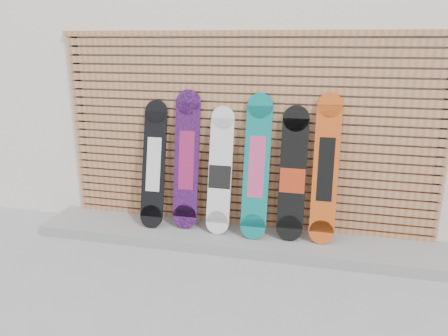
{
  "coord_description": "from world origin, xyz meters",
  "views": [
    {
      "loc": [
        0.74,
        -3.7,
        2.21
      ],
      "look_at": [
        -0.33,
        0.75,
        0.85
      ],
      "focal_mm": 35.0,
      "sensor_mm": 36.0,
      "label": 1
    }
  ],
  "objects_px": {
    "snowboard_1": "(187,160)",
    "snowboard_3": "(257,167)",
    "snowboard_2": "(220,171)",
    "snowboard_5": "(326,169)",
    "snowboard_4": "(293,175)",
    "snowboard_0": "(154,164)"
  },
  "relations": [
    {
      "from": "snowboard_0",
      "to": "snowboard_5",
      "type": "distance_m",
      "value": 1.91
    },
    {
      "from": "snowboard_2",
      "to": "snowboard_5",
      "type": "height_order",
      "value": "snowboard_5"
    },
    {
      "from": "snowboard_2",
      "to": "snowboard_3",
      "type": "xyz_separation_m",
      "value": [
        0.41,
        -0.02,
        0.09
      ]
    },
    {
      "from": "snowboard_1",
      "to": "snowboard_5",
      "type": "distance_m",
      "value": 1.53
    },
    {
      "from": "snowboard_4",
      "to": "snowboard_0",
      "type": "bearing_deg",
      "value": -179.46
    },
    {
      "from": "snowboard_2",
      "to": "snowboard_5",
      "type": "xyz_separation_m",
      "value": [
        1.13,
        0.01,
        0.1
      ]
    },
    {
      "from": "snowboard_2",
      "to": "snowboard_3",
      "type": "bearing_deg",
      "value": -2.38
    },
    {
      "from": "snowboard_2",
      "to": "snowboard_4",
      "type": "distance_m",
      "value": 0.79
    },
    {
      "from": "snowboard_0",
      "to": "snowboard_3",
      "type": "distance_m",
      "value": 1.19
    },
    {
      "from": "snowboard_1",
      "to": "snowboard_3",
      "type": "bearing_deg",
      "value": -3.23
    },
    {
      "from": "snowboard_3",
      "to": "snowboard_4",
      "type": "distance_m",
      "value": 0.39
    },
    {
      "from": "snowboard_0",
      "to": "snowboard_5",
      "type": "bearing_deg",
      "value": 0.6
    },
    {
      "from": "snowboard_2",
      "to": "snowboard_4",
      "type": "height_order",
      "value": "snowboard_4"
    },
    {
      "from": "snowboard_4",
      "to": "snowboard_5",
      "type": "height_order",
      "value": "snowboard_5"
    },
    {
      "from": "snowboard_0",
      "to": "snowboard_4",
      "type": "relative_size",
      "value": 1.01
    },
    {
      "from": "snowboard_2",
      "to": "snowboard_5",
      "type": "relative_size",
      "value": 0.89
    },
    {
      "from": "snowboard_2",
      "to": "snowboard_4",
      "type": "xyz_separation_m",
      "value": [
        0.79,
        0.01,
        0.02
      ]
    },
    {
      "from": "snowboard_0",
      "to": "snowboard_2",
      "type": "relative_size",
      "value": 1.03
    },
    {
      "from": "snowboard_1",
      "to": "snowboard_4",
      "type": "distance_m",
      "value": 1.19
    },
    {
      "from": "snowboard_4",
      "to": "snowboard_3",
      "type": "bearing_deg",
      "value": -176.43
    },
    {
      "from": "snowboard_3",
      "to": "snowboard_4",
      "type": "height_order",
      "value": "snowboard_3"
    },
    {
      "from": "snowboard_1",
      "to": "snowboard_4",
      "type": "relative_size",
      "value": 1.09
    }
  ]
}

